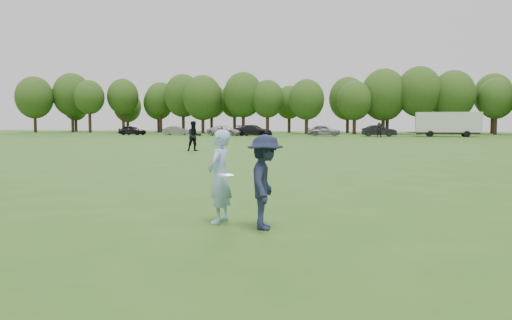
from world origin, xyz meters
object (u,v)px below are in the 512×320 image
(player_far_d, at_px, (379,130))
(cargo_trailer, at_px, (448,123))
(thrower, at_px, (220,177))
(car_e, at_px, (324,131))
(defender, at_px, (265,182))
(car_f, at_px, (379,131))
(car_a, at_px, (132,130))
(car_b, at_px, (176,131))
(car_d, at_px, (254,130))
(car_c, at_px, (225,131))
(player_far_a, at_px, (194,136))

(player_far_d, bearing_deg, cargo_trailer, 15.29)
(thrower, xyz_separation_m, car_e, (-5.47, 59.67, -0.08))
(defender, height_order, car_f, defender)
(defender, distance_m, car_a, 68.25)
(player_far_d, bearing_deg, car_b, 156.65)
(car_d, bearing_deg, car_c, 103.15)
(defender, height_order, player_far_d, player_far_d)
(player_far_a, height_order, car_d, player_far_a)
(car_a, distance_m, car_c, 14.58)
(player_far_d, xyz_separation_m, car_a, (-35.72, 2.71, -0.20))
(cargo_trailer, bearing_deg, player_far_a, -116.49)
(car_a, height_order, car_e, car_e)
(player_far_d, height_order, car_a, player_far_d)
(car_a, bearing_deg, car_e, -80.21)
(car_f, bearing_deg, player_far_d, 174.35)
(defender, bearing_deg, player_far_a, 15.66)
(car_c, xyz_separation_m, car_f, (21.02, 1.62, 0.06))
(car_b, relative_size, car_e, 0.88)
(car_c, relative_size, car_f, 1.09)
(player_far_d, bearing_deg, car_e, 137.50)
(player_far_a, bearing_deg, car_d, 61.76)
(thrower, bearing_deg, car_c, -157.58)
(defender, height_order, car_a, defender)
(player_far_a, distance_m, player_far_d, 36.06)
(car_a, xyz_separation_m, car_b, (6.20, 1.89, -0.06))
(car_b, height_order, cargo_trailer, cargo_trailer)
(player_far_d, xyz_separation_m, car_c, (-21.14, 2.50, -0.22))
(player_far_a, relative_size, cargo_trailer, 0.22)
(defender, bearing_deg, thrower, 61.31)
(player_far_d, relative_size, car_b, 0.46)
(thrower, height_order, car_f, thrower)
(thrower, height_order, car_d, thrower)
(thrower, height_order, cargo_trailer, cargo_trailer)
(car_d, bearing_deg, car_b, 90.09)
(car_a, relative_size, car_c, 0.84)
(player_far_d, distance_m, car_b, 29.87)
(car_d, relative_size, cargo_trailer, 0.58)
(car_f, bearing_deg, player_far_a, 156.92)
(car_e, bearing_deg, defender, -178.57)
(car_c, height_order, cargo_trailer, cargo_trailer)
(player_far_a, relative_size, car_c, 0.39)
(car_a, xyz_separation_m, cargo_trailer, (44.25, 2.18, 1.06))
(car_c, relative_size, car_e, 1.11)
(defender, distance_m, cargo_trailer, 61.69)
(car_d, bearing_deg, player_far_d, -91.67)
(thrower, distance_m, car_f, 59.88)
(player_far_a, xyz_separation_m, car_f, (10.90, 38.47, -0.21))
(car_f, bearing_deg, car_c, 87.15)
(car_d, xyz_separation_m, car_e, (9.61, 1.07, 0.01))
(thrower, bearing_deg, car_a, -145.79)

